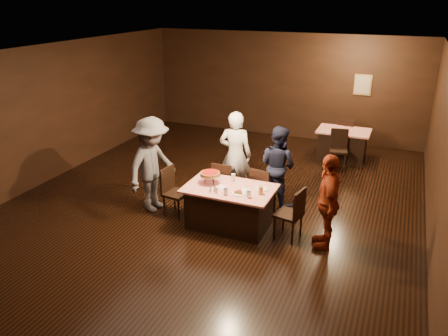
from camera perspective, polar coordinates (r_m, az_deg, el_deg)
The scene contains 23 objects.
room at distance 8.28m, azimuth -1.27°, elevation 8.85°, with size 10.00×10.04×3.02m.
main_table at distance 7.98m, azimuth 0.73°, elevation -5.09°, with size 1.60×1.00×0.77m, color red.
back_table at distance 11.64m, azimuth 15.22°, elevation 2.97°, with size 1.30×0.90×0.77m, color red.
chair_far_left at distance 8.70m, azimuth 0.14°, elevation -2.04°, with size 0.42×0.42×0.95m, color black.
chair_far_right at distance 8.46m, azimuth 5.16°, elevation -2.87°, with size 0.42×0.42×0.95m, color black.
chair_end_left at distance 8.37m, azimuth -6.28°, elevation -3.19°, with size 0.42×0.42×0.95m, color black.
chair_end_right at distance 7.64m, azimuth 8.44°, elevation -5.87°, with size 0.42×0.42×0.95m, color black.
chair_back_near at distance 10.96m, azimuth 14.72°, elevation 2.34°, with size 0.42×0.42×0.95m, color black.
chair_back_far at distance 12.19m, azimuth 15.67°, elevation 4.20°, with size 0.42×0.42×0.95m, color black.
diner_white_jacket at distance 8.96m, azimuth 1.49°, elevation 1.73°, with size 0.67×0.44×1.84m, color white.
diner_navy_hoodie at distance 8.74m, azimuth 7.04°, elevation 0.31°, with size 0.79×0.62×1.63m, color #191C33.
diner_grey_knit at distance 8.49m, azimuth -9.35°, elevation 0.42°, with size 1.21×0.70×1.88m, color #57565B.
diner_red_shirt at distance 7.37m, azimuth 13.37°, elevation -4.29°, with size 0.97×0.40×1.65m, color maroon.
pizza_stand at distance 7.93m, azimuth -1.80°, elevation -0.77°, with size 0.38×0.38×0.22m.
plate_with_slice at distance 7.57m, azimuth 1.99°, elevation -3.21°, with size 0.25×0.25×0.06m.
plate_empty at distance 7.77m, azimuth 4.92°, elevation -2.73°, with size 0.25×0.25×0.01m, color white.
glass_front_left at distance 7.51m, azimuth 0.24°, elevation -3.01°, with size 0.08×0.08×0.14m, color silver.
glass_front_right at distance 7.43m, azimuth 3.24°, elevation -3.36°, with size 0.08×0.08×0.14m, color silver.
glass_amber at distance 7.56m, azimuth 4.83°, elevation -2.95°, with size 0.08×0.08×0.14m, color #BF7F26.
glass_back at distance 8.06m, azimuth 1.21°, elevation -1.24°, with size 0.08×0.08×0.14m, color silver.
condiments at distance 7.62m, azimuth -1.32°, elevation -2.83°, with size 0.17×0.10×0.09m.
napkin_center at distance 7.71m, azimuth 2.81°, elevation -2.90°, with size 0.16×0.16×0.01m, color white.
napkin_left at distance 7.82m, azimuth -0.42°, elevation -2.51°, with size 0.16×0.16×0.01m, color white.
Camera 1 is at (3.28, -7.37, 4.00)m, focal length 35.00 mm.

